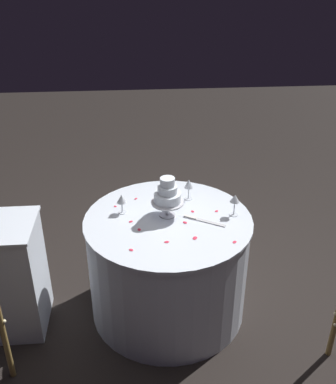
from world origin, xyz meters
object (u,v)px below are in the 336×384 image
main_table (168,265)px  wine_glass_0 (235,200)px  decorative_arch (177,132)px  wine_glass_1 (122,199)px  tiered_cake (167,195)px  wine_glass_2 (189,185)px  cake_knife (202,220)px  side_table (8,276)px

main_table → wine_glass_0: 0.68m
decorative_arch → wine_glass_0: decorative_arch is taller
wine_glass_1 → tiered_cake: bearing=167.7°
wine_glass_2 → main_table: bearing=57.1°
main_table → wine_glass_0: bearing=-177.8°
cake_knife → main_table: bearing=-10.5°
main_table → cake_knife: cake_knife is taller
tiered_cake → main_table: bearing=91.7°
main_table → wine_glass_1: wine_glass_1 is taller
tiered_cake → wine_glass_1: (0.30, -0.07, -0.06)m
wine_glass_1 → side_table: bearing=12.8°
tiered_cake → wine_glass_2: (-0.17, -0.22, -0.04)m
wine_glass_1 → cake_knife: wine_glass_1 is taller
wine_glass_0 → wine_glass_2: bearing=-41.3°
wine_glass_0 → wine_glass_2: (0.28, -0.25, -0.00)m
tiered_cake → wine_glass_2: size_ratio=1.82×
decorative_arch → cake_knife: decorative_arch is taller
main_table → cake_knife: size_ratio=4.30×
main_table → wine_glass_0: wine_glass_0 is taller
wine_glass_1 → main_table: bearing=160.0°
main_table → wine_glass_1: 0.59m
tiered_cake → decorative_arch: bearing=90.2°
tiered_cake → wine_glass_2: tiered_cake is taller
decorative_arch → cake_knife: (-0.22, -0.49, -0.82)m
decorative_arch → wine_glass_2: bearing=-102.0°
decorative_arch → side_table: bearing=-23.1°
side_table → wine_glass_0: 1.62m
wine_glass_0 → cake_knife: 0.26m
wine_glass_1 → wine_glass_2: bearing=-162.3°
decorative_arch → wine_glass_2: decorative_arch is taller
decorative_arch → tiered_cake: (0.00, -0.58, -0.66)m
tiered_cake → wine_glass_1: 0.32m
side_table → wine_glass_2: wine_glass_2 is taller
decorative_arch → wine_glass_1: decorative_arch is taller
side_table → main_table: bearing=-176.4°
cake_knife → wine_glass_1: bearing=-16.1°
side_table → decorative_arch: bearing=156.9°
side_table → wine_glass_2: size_ratio=5.29×
main_table → cake_knife: (-0.22, 0.04, 0.39)m
wine_glass_0 → cake_knife: wine_glass_0 is taller
tiered_cake → wine_glass_0: size_ratio=1.84×
main_table → side_table: size_ratio=1.37×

